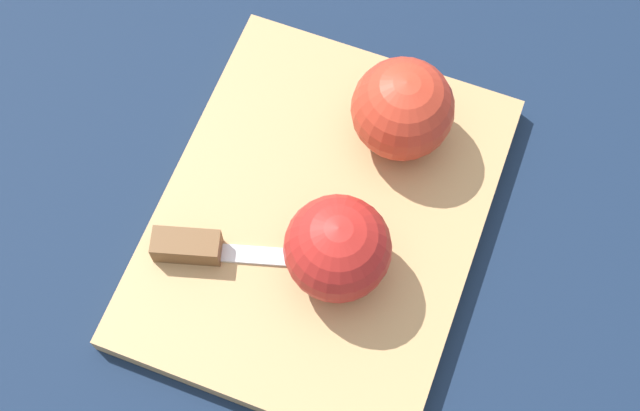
{
  "coord_description": "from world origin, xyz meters",
  "views": [
    {
      "loc": [
        0.26,
        0.14,
        0.71
      ],
      "look_at": [
        0.0,
        0.0,
        0.04
      ],
      "focal_mm": 50.0,
      "sensor_mm": 36.0,
      "label": 1
    }
  ],
  "objects": [
    {
      "name": "ground_plane",
      "position": [
        0.0,
        0.0,
        0.0
      ],
      "size": [
        4.0,
        4.0,
        0.0
      ],
      "primitive_type": "plane",
      "color": "#14233D"
    },
    {
      "name": "cutting_board",
      "position": [
        0.0,
        0.0,
        0.01
      ],
      "size": [
        0.37,
        0.3,
        0.02
      ],
      "color": "tan",
      "rests_on": "ground_plane"
    },
    {
      "name": "apple_half_left",
      "position": [
        -0.1,
        0.02,
        0.06
      ],
      "size": [
        0.09,
        0.09,
        0.09
      ],
      "rotation": [
        0.0,
        0.0,
        4.99
      ],
      "color": "red",
      "rests_on": "cutting_board"
    },
    {
      "name": "apple_half_right",
      "position": [
        0.03,
        0.03,
        0.06
      ],
      "size": [
        0.09,
        0.09,
        0.09
      ],
      "rotation": [
        0.0,
        0.0,
        3.63
      ],
      "color": "red",
      "rests_on": "cutting_board"
    },
    {
      "name": "knife",
      "position": [
        0.08,
        -0.07,
        0.03
      ],
      "size": [
        0.07,
        0.13,
        0.02
      ],
      "rotation": [
        0.0,
        0.0,
        1.99
      ],
      "color": "silver",
      "rests_on": "cutting_board"
    }
  ]
}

